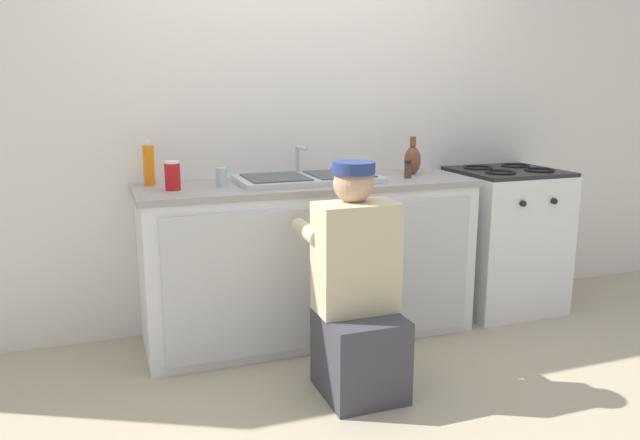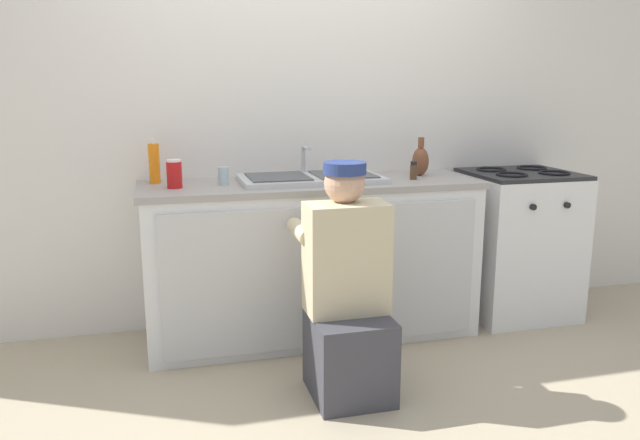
% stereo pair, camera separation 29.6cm
% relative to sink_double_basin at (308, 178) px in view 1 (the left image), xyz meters
% --- Properties ---
extents(ground_plane, '(12.00, 12.00, 0.00)m').
position_rel_sink_double_basin_xyz_m(ground_plane, '(0.00, -0.30, -0.93)').
color(ground_plane, tan).
extents(back_wall, '(6.00, 0.10, 2.50)m').
position_rel_sink_double_basin_xyz_m(back_wall, '(0.00, 0.35, 0.32)').
color(back_wall, silver).
rests_on(back_wall, ground_plane).
extents(counter_cabinet, '(1.88, 0.62, 0.88)m').
position_rel_sink_double_basin_xyz_m(counter_cabinet, '(0.00, -0.01, -0.49)').
color(counter_cabinet, white).
rests_on(counter_cabinet, ground_plane).
extents(countertop, '(1.92, 0.62, 0.04)m').
position_rel_sink_double_basin_xyz_m(countertop, '(0.00, -0.00, -0.04)').
color(countertop, '#9E9993').
rests_on(countertop, counter_cabinet).
extents(sink_double_basin, '(0.80, 0.44, 0.19)m').
position_rel_sink_double_basin_xyz_m(sink_double_basin, '(0.00, 0.00, 0.00)').
color(sink_double_basin, silver).
rests_on(sink_double_basin, countertop).
extents(stove_range, '(0.65, 0.62, 0.93)m').
position_rel_sink_double_basin_xyz_m(stove_range, '(1.35, -0.00, -0.47)').
color(stove_range, white).
rests_on(stove_range, ground_plane).
extents(plumber_person, '(0.42, 0.61, 1.10)m').
position_rel_sink_double_basin_xyz_m(plumber_person, '(-0.01, -0.75, -0.47)').
color(plumber_person, '#3F3F47').
rests_on(plumber_person, ground_plane).
extents(water_glass, '(0.06, 0.06, 0.10)m').
position_rel_sink_double_basin_xyz_m(water_glass, '(-0.49, -0.01, 0.03)').
color(water_glass, '#ADC6CC').
rests_on(water_glass, countertop).
extents(vase_decorative, '(0.10, 0.10, 0.23)m').
position_rel_sink_double_basin_xyz_m(vase_decorative, '(0.69, 0.06, 0.07)').
color(vase_decorative, brown).
rests_on(vase_decorative, countertop).
extents(soap_bottle_orange, '(0.06, 0.06, 0.25)m').
position_rel_sink_double_basin_xyz_m(soap_bottle_orange, '(-0.86, 0.15, 0.09)').
color(soap_bottle_orange, orange).
rests_on(soap_bottle_orange, countertop).
extents(spice_bottle_pepper, '(0.04, 0.04, 0.10)m').
position_rel_sink_double_basin_xyz_m(spice_bottle_pepper, '(0.59, -0.08, 0.03)').
color(spice_bottle_pepper, '#513823').
rests_on(spice_bottle_pepper, countertop).
extents(soda_cup_red, '(0.08, 0.08, 0.15)m').
position_rel_sink_double_basin_xyz_m(soda_cup_red, '(-0.76, -0.04, 0.06)').
color(soda_cup_red, red).
rests_on(soda_cup_red, countertop).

